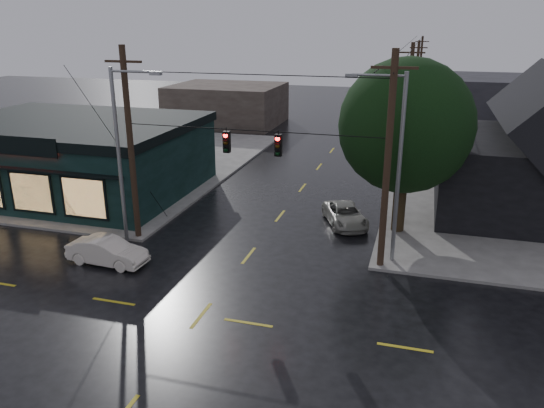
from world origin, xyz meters
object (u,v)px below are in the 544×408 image
(sedan_cream, at_px, (107,251))
(suv_silver, at_px, (345,215))
(utility_pole_ne, at_px, (380,267))
(corner_tree, at_px, (406,126))
(utility_pole_nw, at_px, (139,238))

(sedan_cream, distance_m, suv_silver, 13.33)
(utility_pole_ne, xyz_separation_m, suv_silver, (-2.50, 5.19, 0.59))
(corner_tree, relative_size, sedan_cream, 2.37)
(corner_tree, xyz_separation_m, sedan_cream, (-13.29, -8.08, -5.35))
(suv_silver, bearing_deg, utility_pole_nw, -177.35)
(utility_pole_nw, bearing_deg, corner_tree, 19.55)
(suv_silver, bearing_deg, sedan_cream, -164.15)
(utility_pole_nw, relative_size, utility_pole_ne, 1.00)
(corner_tree, relative_size, utility_pole_ne, 0.93)
(utility_pole_nw, xyz_separation_m, utility_pole_ne, (13.00, 0.00, 0.00))
(corner_tree, height_order, suv_silver, corner_tree)
(corner_tree, bearing_deg, sedan_cream, -148.68)
(utility_pole_nw, distance_m, utility_pole_ne, 13.00)
(corner_tree, height_order, utility_pole_nw, corner_tree)
(corner_tree, distance_m, utility_pole_ne, 7.70)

